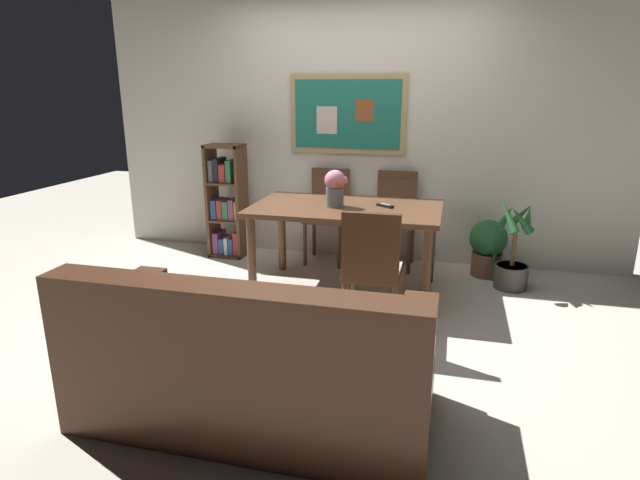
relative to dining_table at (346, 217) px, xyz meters
The scene contains 12 objects.
ground_plane 0.85m from the dining_table, 99.38° to the right, with size 12.00×12.00×0.00m, color beige.
wall_back_with_painting 1.22m from the dining_table, 95.05° to the left, with size 5.20×0.14×2.60m.
dining_table is the anchor object (origin of this frame).
dining_chair_far_left 0.87m from the dining_table, 113.26° to the left, with size 0.40×0.41×0.91m.
dining_chair_far_right 0.87m from the dining_table, 68.22° to the left, with size 0.40×0.41×0.91m.
dining_chair_near_right 0.89m from the dining_table, 66.74° to the right, with size 0.40×0.41×0.91m.
leather_couch 1.94m from the dining_table, 92.75° to the right, with size 1.80×0.84×0.84m.
bookshelf 1.53m from the dining_table, 153.85° to the left, with size 0.36×0.28×1.14m.
potted_ivy 1.43m from the dining_table, 30.13° to the left, with size 0.34×0.34×0.53m.
potted_palm 1.49m from the dining_table, 16.49° to the left, with size 0.35×0.37×0.81m.
flower_vase 0.27m from the dining_table, 160.50° to the right, with size 0.18×0.18×0.30m.
tv_remote 0.34m from the dining_table, ahead, with size 0.15×0.13×0.02m.
Camera 1 is at (0.92, -3.57, 1.67)m, focal length 29.22 mm.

